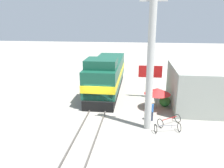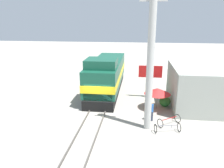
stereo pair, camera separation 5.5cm
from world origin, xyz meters
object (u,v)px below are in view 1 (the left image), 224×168
(locomotive, at_px, (106,76))
(billboard_sign, at_px, (150,74))
(utility_pole, at_px, (151,60))
(vendor_umbrella, at_px, (157,91))
(bicycle, at_px, (169,120))
(person_bystander, at_px, (151,110))
(bicycle_spare, at_px, (168,128))

(locomotive, relative_size, billboard_sign, 3.53)
(utility_pole, relative_size, vendor_umbrella, 4.34)
(utility_pole, relative_size, bicycle, 5.47)
(person_bystander, relative_size, bicycle_spare, 0.87)
(bicycle, bearing_deg, bicycle_spare, 131.69)
(locomotive, relative_size, person_bystander, 7.24)
(bicycle, bearing_deg, locomotive, 3.32)
(bicycle_spare, bearing_deg, person_bystander, 19.47)
(locomotive, xyz_separation_m, vendor_umbrella, (5.31, -4.34, -0.16))
(utility_pole, height_order, billboard_sign, utility_pole)
(utility_pole, xyz_separation_m, billboard_sign, (0.42, 6.74, -2.61))
(vendor_umbrella, bearing_deg, bicycle, -76.68)
(person_bystander, bearing_deg, vendor_umbrella, 75.91)
(utility_pole, distance_m, person_bystander, 4.53)
(vendor_umbrella, bearing_deg, billboard_sign, 100.94)
(vendor_umbrella, relative_size, billboard_sign, 0.69)
(bicycle_spare, bearing_deg, vendor_umbrella, -6.21)
(billboard_sign, bearing_deg, utility_pole, -93.60)
(locomotive, relative_size, vendor_umbrella, 5.09)
(billboard_sign, relative_size, person_bystander, 2.05)
(person_bystander, bearing_deg, locomotive, 124.11)
(vendor_umbrella, height_order, person_bystander, vendor_umbrella)
(billboard_sign, bearing_deg, locomotive, 162.95)
(locomotive, distance_m, bicycle, 9.73)
(vendor_umbrella, height_order, billboard_sign, billboard_sign)
(locomotive, bearing_deg, person_bystander, -55.89)
(bicycle_spare, bearing_deg, utility_pole, 59.41)
(billboard_sign, xyz_separation_m, bicycle, (1.30, -6.01, -2.28))
(billboard_sign, relative_size, bicycle_spare, 1.78)
(vendor_umbrella, xyz_separation_m, billboard_sign, (-0.56, 2.89, 0.90))
(billboard_sign, bearing_deg, person_bystander, -90.85)
(billboard_sign, distance_m, bicycle, 6.55)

